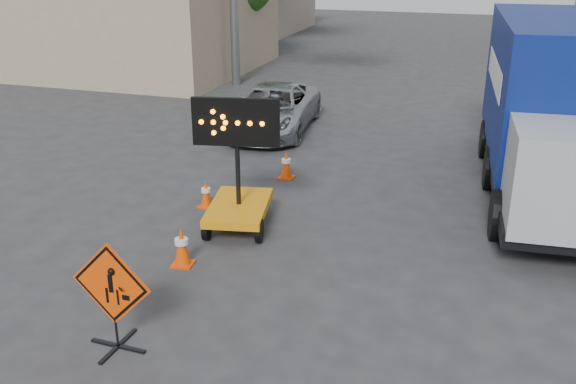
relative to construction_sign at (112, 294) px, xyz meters
The scene contains 9 objects.
ground 1.32m from the construction_sign, ahead, with size 100.00×100.00×0.00m, color #2D2D30.
storefront_left_near 23.96m from the construction_sign, 123.06° to the left, with size 14.00×10.00×4.00m, color tan.
construction_sign is the anchor object (origin of this frame).
arrow_board 4.62m from the construction_sign, 89.00° to the left, with size 1.76×2.17×2.81m.
pickup_truck 11.97m from the construction_sign, 98.23° to the left, with size 2.36×5.12×1.42m, color #B2B4B9.
box_truck 10.78m from the construction_sign, 54.18° to the left, with size 3.25×8.72×4.06m.
cone_a 2.74m from the construction_sign, 95.91° to the left, with size 0.44×0.44×0.77m.
cone_b 5.52m from the construction_sign, 100.97° to the left, with size 0.40×0.40×0.65m.
cone_c 7.81m from the construction_sign, 89.40° to the left, with size 0.41×0.41×0.73m.
Camera 1 is at (4.00, -6.96, 5.69)m, focal length 40.00 mm.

